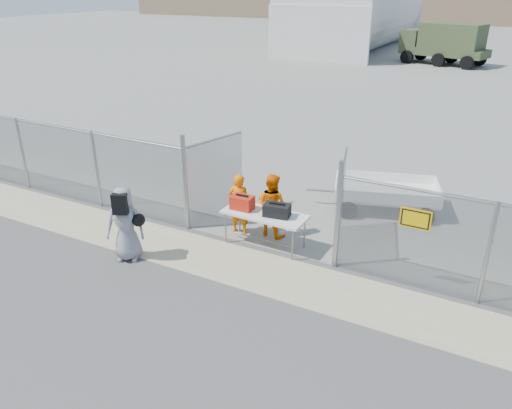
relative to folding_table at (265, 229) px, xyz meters
The scene contains 13 objects.
ground 2.18m from the folding_table, 94.39° to the right, with size 160.00×160.00×0.00m, color #474646.
tarmac_inside 39.87m from the folding_table, 90.24° to the left, with size 160.00×80.00×0.01m, color gray.
dirt_strip 1.22m from the folding_table, 98.22° to the right, with size 44.00×1.60×0.01m, color #BBAF88.
chain_link_fence 0.70m from the folding_table, 140.91° to the right, with size 40.00×0.20×2.20m, color gray, non-canonical shape.
quonset_hangar 39.37m from the folding_table, 105.02° to the left, with size 9.00×18.00×8.00m, color silver, non-canonical shape.
folding_table is the anchor object (origin of this frame).
orange_bag 0.84m from the folding_table, behind, with size 0.53×0.35×0.33m, color red.
black_duffel 0.66m from the folding_table, ahead, with size 0.61×0.36×0.29m, color black.
security_worker_left 1.00m from the folding_table, 160.05° to the left, with size 0.58×0.38×1.58m, color #FF7501.
security_worker_right 0.71m from the folding_table, 100.66° to the left, with size 0.79×0.62×1.63m, color #FF7501.
visitor 3.24m from the folding_table, 140.94° to the right, with size 0.86×0.56×1.75m, color gray.
utility_trailer 3.97m from the folding_table, 59.33° to the left, with size 3.63×1.87×0.88m, color white, non-canonical shape.
military_truck 32.19m from the folding_table, 91.92° to the left, with size 6.36×2.35×3.03m, color #3E4B2B, non-canonical shape.
Camera 1 is at (4.99, -7.38, 5.86)m, focal length 35.00 mm.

